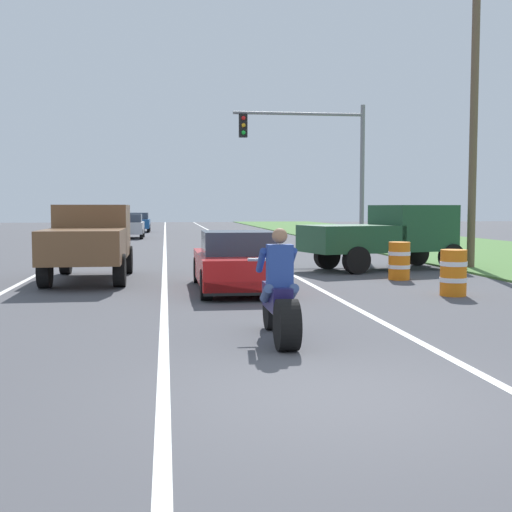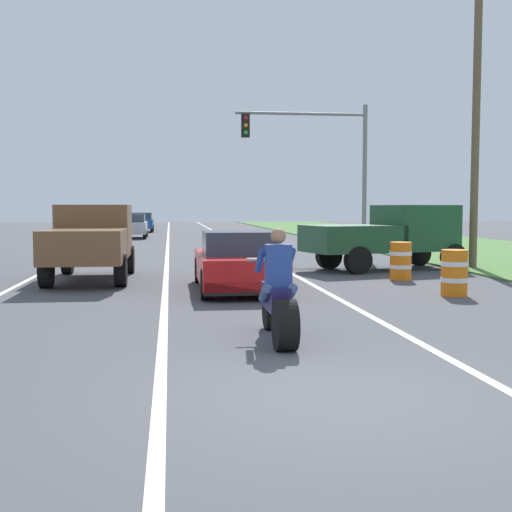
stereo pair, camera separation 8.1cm
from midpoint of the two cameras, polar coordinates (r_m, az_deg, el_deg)
The scene contains 15 objects.
ground_plane at distance 6.88m, azimuth 7.23°, elevation -11.99°, with size 160.00×160.00×0.00m, color #4C4C51.
lane_stripe_left_solid at distance 26.71m, azimuth -15.61°, elevation -0.08°, with size 0.14×120.00×0.01m, color white.
lane_stripe_right_solid at distance 26.69m, azimuth -0.11°, elevation 0.07°, with size 0.14×120.00×0.01m, color white.
lane_stripe_centre_dashed at distance 26.46m, azimuth -7.86°, elevation -0.00°, with size 0.14×120.00×0.01m, color white.
grass_verge_right at distance 29.76m, azimuth 19.58°, elevation 0.31°, with size 10.00×120.00×0.06m, color #517F3D.
motorcycle_with_rider at distance 9.51m, azimuth 1.78°, elevation -3.80°, with size 0.70×2.21×1.62m.
sports_car_red at distance 15.39m, azimuth -1.79°, elevation -0.61°, with size 1.84×4.30×1.37m.
pickup_truck_left_lane_brown at distance 18.03m, azimuth -14.13°, elevation 1.49°, with size 2.02×4.80×1.98m.
pickup_truck_right_shoulder_dark_green at distance 20.88m, azimuth 11.03°, elevation 1.89°, with size 5.14×3.14×1.98m.
traffic_light_mast_near at distance 27.08m, azimuth 5.52°, elevation 8.67°, with size 5.32×0.34×6.00m.
utility_pole_roadside at distance 21.85m, azimuth 17.94°, elevation 9.91°, with size 0.24×0.24×8.34m, color brown.
construction_barrel_nearest at distance 15.05m, azimuth 16.32°, elevation -1.36°, with size 0.58×0.58×1.00m.
construction_barrel_mid at distance 18.03m, azimuth 11.98°, elevation -0.40°, with size 0.58×0.58×1.00m.
distant_car_far_ahead at distance 42.04m, azimuth -10.83°, elevation 2.55°, with size 1.80×4.00×1.50m.
distant_car_further_ahead at distance 52.57m, azimuth -10.05°, elevation 2.87°, with size 1.80×4.00×1.50m.
Camera 1 is at (-1.76, -6.38, 1.91)m, focal length 46.94 mm.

